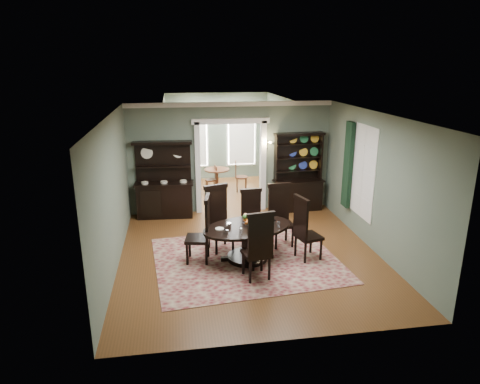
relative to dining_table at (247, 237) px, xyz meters
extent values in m
cube|color=brown|center=(0.09, 0.22, -0.53)|extent=(5.50, 6.00, 0.01)
cube|color=silver|center=(0.09, 0.22, 2.48)|extent=(5.50, 6.00, 0.01)
cube|color=#5F6C5A|center=(-2.66, 0.22, 0.98)|extent=(0.01, 6.00, 3.00)
cube|color=#5F6C5A|center=(2.84, 0.22, 0.98)|extent=(0.01, 6.00, 3.00)
cube|color=#5F6C5A|center=(0.09, -2.78, 0.98)|extent=(5.50, 0.01, 3.00)
cube|color=#5F6C5A|center=(-1.74, 3.22, 0.98)|extent=(1.85, 0.01, 3.00)
cube|color=#5F6C5A|center=(1.91, 3.22, 0.98)|extent=(1.85, 0.01, 3.00)
cube|color=#5F6C5A|center=(0.09, 3.22, 2.23)|extent=(1.80, 0.01, 0.50)
cube|color=silver|center=(0.09, 3.17, 2.42)|extent=(5.50, 0.10, 0.12)
cube|color=brown|center=(0.09, 4.97, -0.53)|extent=(3.50, 3.50, 0.01)
cube|color=silver|center=(0.09, 4.97, 2.48)|extent=(3.50, 3.50, 0.01)
cube|color=#5F6C5A|center=(-1.66, 4.97, 0.98)|extent=(0.01, 3.50, 3.00)
cube|color=#5F6C5A|center=(1.84, 4.97, 0.98)|extent=(0.01, 3.50, 3.00)
cube|color=#5F6C5A|center=(0.09, 6.72, 0.98)|extent=(3.50, 0.01, 3.00)
cube|color=silver|center=(-0.76, 6.67, 1.03)|extent=(1.05, 0.06, 2.20)
cube|color=silver|center=(0.94, 6.67, 1.03)|extent=(1.05, 0.06, 2.20)
cube|color=silver|center=(-0.81, 3.22, 0.73)|extent=(0.14, 0.25, 2.50)
cube|color=silver|center=(0.99, 3.22, 0.73)|extent=(0.14, 0.25, 2.50)
cube|color=silver|center=(0.09, 3.22, 1.98)|extent=(2.08, 0.25, 0.14)
cube|color=white|center=(2.83, 0.82, 1.08)|extent=(0.02, 1.10, 2.00)
cube|color=silver|center=(2.81, 0.82, 1.08)|extent=(0.01, 1.22, 2.12)
cube|color=black|center=(2.74, 1.50, 1.08)|extent=(0.10, 0.35, 2.10)
cube|color=gold|center=(1.04, 3.14, 1.33)|extent=(0.08, 0.05, 0.18)
sphere|color=#FFD88C|center=(0.94, 2.99, 1.41)|extent=(0.07, 0.07, 0.07)
sphere|color=#FFD88C|center=(1.14, 2.99, 1.41)|extent=(0.07, 0.07, 0.07)
cube|color=maroon|center=(-0.02, -0.01, -0.52)|extent=(4.03, 3.47, 0.01)
ellipsoid|color=black|center=(0.00, 0.00, 0.20)|extent=(2.18, 1.73, 0.05)
cylinder|color=black|center=(0.00, 0.00, 0.17)|extent=(2.22, 2.22, 0.03)
cylinder|color=black|center=(0.00, 0.00, -0.14)|extent=(0.24, 0.24, 0.66)
cylinder|color=black|center=(0.00, 0.00, -0.47)|extent=(0.84, 0.84, 0.10)
cylinder|color=silver|center=(0.05, 0.07, 0.25)|extent=(0.27, 0.27, 0.05)
cube|color=black|center=(-0.49, 0.59, -0.01)|extent=(0.64, 0.63, 0.07)
cube|color=black|center=(-0.56, 0.80, 0.43)|extent=(0.50, 0.22, 0.87)
cube|color=black|center=(-0.56, 0.80, 0.88)|extent=(0.55, 0.25, 0.09)
cylinder|color=black|center=(-0.62, 0.34, -0.27)|extent=(0.06, 0.06, 0.51)
cylinder|color=black|center=(-0.24, 0.47, -0.27)|extent=(0.06, 0.06, 0.51)
cylinder|color=black|center=(-0.75, 0.72, -0.27)|extent=(0.06, 0.06, 0.51)
cylinder|color=black|center=(-0.37, 0.85, -0.27)|extent=(0.06, 0.06, 0.51)
cube|color=black|center=(0.26, 0.71, -0.07)|extent=(0.50, 0.48, 0.06)
cube|color=black|center=(0.24, 0.90, 0.33)|extent=(0.46, 0.09, 0.77)
cube|color=black|center=(0.24, 0.90, 0.72)|extent=(0.50, 0.12, 0.08)
cylinder|color=black|center=(0.09, 0.51, -0.30)|extent=(0.05, 0.05, 0.46)
cylinder|color=black|center=(0.45, 0.55, -0.30)|extent=(0.05, 0.05, 0.46)
cylinder|color=black|center=(0.06, 0.87, -0.30)|extent=(0.05, 0.05, 0.46)
cylinder|color=black|center=(0.42, 0.90, -0.30)|extent=(0.05, 0.05, 0.46)
cube|color=black|center=(0.89, 0.62, -0.03)|extent=(0.55, 0.53, 0.07)
cube|color=black|center=(0.87, 0.84, 0.41)|extent=(0.50, 0.11, 0.85)
cube|color=black|center=(0.87, 0.84, 0.84)|extent=(0.55, 0.14, 0.09)
cylinder|color=black|center=(0.72, 0.41, -0.28)|extent=(0.05, 0.05, 0.50)
cylinder|color=black|center=(1.11, 0.45, -0.28)|extent=(0.05, 0.05, 0.50)
cylinder|color=black|center=(0.68, 0.80, -0.28)|extent=(0.05, 0.05, 0.50)
cylinder|color=black|center=(1.06, 0.84, -0.28)|extent=(0.05, 0.05, 0.50)
cube|color=black|center=(-1.03, 0.10, -0.02)|extent=(0.56, 0.58, 0.07)
cube|color=black|center=(-0.81, 0.06, 0.41)|extent=(0.14, 0.50, 0.85)
cube|color=black|center=(-0.81, 0.06, 0.85)|extent=(0.17, 0.55, 0.09)
cylinder|color=black|center=(-1.19, 0.33, -0.27)|extent=(0.05, 0.05, 0.50)
cylinder|color=black|center=(-1.26, -0.06, -0.27)|extent=(0.05, 0.05, 0.50)
cylinder|color=black|center=(-0.80, 0.26, -0.27)|extent=(0.05, 0.05, 0.50)
cylinder|color=black|center=(-0.87, -0.13, -0.27)|extent=(0.05, 0.05, 0.50)
cube|color=black|center=(1.29, -0.12, -0.03)|extent=(0.58, 0.60, 0.06)
cube|color=black|center=(1.08, -0.18, 0.39)|extent=(0.18, 0.49, 0.83)
cube|color=black|center=(1.08, -0.18, 0.82)|extent=(0.21, 0.54, 0.09)
cylinder|color=black|center=(1.52, -0.26, -0.28)|extent=(0.05, 0.05, 0.49)
cylinder|color=black|center=(1.42, 0.11, -0.28)|extent=(0.05, 0.05, 0.49)
cylinder|color=black|center=(1.15, -0.36, -0.28)|extent=(0.05, 0.05, 0.49)
cylinder|color=black|center=(1.05, 0.01, -0.28)|extent=(0.05, 0.05, 0.49)
cube|color=black|center=(0.04, -0.79, -0.03)|extent=(0.57, 0.56, 0.06)
cube|color=black|center=(0.08, -1.00, 0.40)|extent=(0.50, 0.14, 0.84)
cube|color=black|center=(0.08, -1.00, 0.84)|extent=(0.54, 0.17, 0.09)
cylinder|color=black|center=(0.20, -0.56, -0.28)|extent=(0.05, 0.05, 0.50)
cylinder|color=black|center=(-0.19, -0.63, -0.28)|extent=(0.05, 0.05, 0.50)
cylinder|color=black|center=(0.26, -0.94, -0.28)|extent=(0.05, 0.05, 0.50)
cylinder|color=black|center=(-0.12, -1.01, -0.28)|extent=(0.05, 0.05, 0.50)
cube|color=black|center=(-1.73, 2.94, -0.07)|extent=(1.48, 0.59, 0.91)
cube|color=black|center=(-1.73, 2.94, 0.40)|extent=(1.57, 0.64, 0.05)
cube|color=black|center=(-1.73, 3.14, 0.94)|extent=(1.45, 0.17, 1.07)
cube|color=black|center=(-1.73, 3.05, 0.84)|extent=(1.42, 0.34, 0.04)
cube|color=black|center=(-1.73, 3.04, 1.47)|extent=(1.56, 0.42, 0.07)
cube|color=black|center=(1.95, 2.94, -0.11)|extent=(1.33, 0.56, 0.83)
cube|color=black|center=(1.95, 2.94, 0.32)|extent=(1.42, 0.61, 0.04)
cube|color=black|center=(1.95, 3.12, 0.96)|extent=(1.30, 0.15, 1.26)
cube|color=black|center=(1.32, 3.03, 0.96)|extent=(0.06, 0.24, 1.30)
cube|color=black|center=(2.58, 3.03, 0.96)|extent=(0.06, 0.24, 1.30)
cube|color=black|center=(1.95, 3.01, 1.61)|extent=(1.41, 0.40, 0.07)
cube|color=black|center=(1.95, 3.03, 0.59)|extent=(1.31, 0.34, 0.03)
cube|color=black|center=(1.95, 3.03, 0.96)|extent=(1.31, 0.34, 0.03)
cube|color=black|center=(1.95, 3.03, 1.33)|extent=(1.31, 0.34, 0.03)
cylinder|color=#572E19|center=(-0.11, 5.07, 0.19)|extent=(0.80, 0.80, 0.04)
cylinder|color=#572E19|center=(-0.11, 5.07, -0.16)|extent=(0.10, 0.10, 0.70)
cylinder|color=#572E19|center=(-0.11, 5.07, -0.49)|extent=(0.44, 0.44, 0.06)
cylinder|color=#572E19|center=(-0.32, 4.98, -0.11)|extent=(0.36, 0.36, 0.04)
cube|color=#572E19|center=(-0.15, 4.99, 0.11)|extent=(0.06, 0.33, 0.46)
cylinder|color=#572E19|center=(-0.46, 5.09, -0.32)|extent=(0.03, 0.03, 0.41)
cylinder|color=#572E19|center=(-0.43, 4.84, -0.32)|extent=(0.03, 0.03, 0.41)
cylinder|color=#572E19|center=(-0.20, 5.12, -0.32)|extent=(0.03, 0.03, 0.41)
cylinder|color=#572E19|center=(-0.18, 4.86, -0.32)|extent=(0.03, 0.03, 0.41)
cylinder|color=#572E19|center=(0.67, 4.98, -0.06)|extent=(0.41, 0.41, 0.04)
cube|color=#572E19|center=(0.49, 5.00, 0.19)|extent=(0.08, 0.37, 0.51)
cylinder|color=#572E19|center=(0.79, 4.82, -0.29)|extent=(0.04, 0.04, 0.46)
cylinder|color=#572E19|center=(0.83, 5.10, -0.29)|extent=(0.04, 0.04, 0.46)
cylinder|color=#572E19|center=(0.51, 4.86, -0.29)|extent=(0.04, 0.04, 0.46)
cylinder|color=#572E19|center=(0.55, 5.14, -0.29)|extent=(0.04, 0.04, 0.46)
camera|label=1|loc=(-1.42, -8.10, 3.48)|focal=32.00mm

